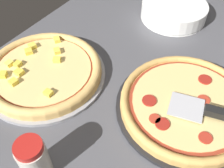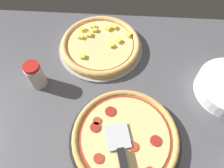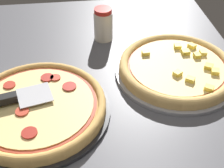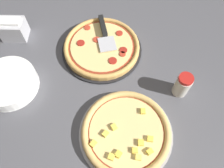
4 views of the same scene
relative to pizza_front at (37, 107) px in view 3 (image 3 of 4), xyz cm
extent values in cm
cube|color=#4C4C51|center=(-0.46, 5.51, -4.27)|extent=(126.27, 108.70, 3.60)
cylinder|color=black|center=(0.01, 0.00, -1.97)|extent=(36.30, 36.30, 1.00)
cylinder|color=tan|center=(0.01, 0.00, -0.54)|extent=(34.12, 34.12, 1.86)
torus|color=tan|center=(0.01, 0.00, 0.38)|extent=(34.12, 34.12, 2.02)
cylinder|color=maroon|center=(0.01, 0.00, 0.46)|extent=(29.66, 29.66, 0.15)
cylinder|color=#E5C67A|center=(0.01, 0.00, 0.58)|extent=(27.98, 27.98, 0.40)
cylinder|color=#AD2D1E|center=(-8.24, -7.33, 0.98)|extent=(3.10, 3.10, 0.40)
cylinder|color=maroon|center=(-10.22, 2.33, 0.98)|extent=(3.46, 3.46, 0.40)
cylinder|color=#B73823|center=(1.98, -3.12, 0.98)|extent=(3.22, 3.22, 0.40)
cylinder|color=#B73823|center=(-9.92, 4.49, 0.98)|extent=(2.78, 2.78, 0.40)
cylinder|color=maroon|center=(-5.78, 8.16, 0.98)|extent=(3.62, 3.62, 0.40)
cylinder|color=maroon|center=(8.95, -0.88, 0.98)|extent=(3.55, 3.55, 0.40)
cylinder|color=#939399|center=(-11.92, 38.58, -1.97)|extent=(34.91, 34.91, 1.00)
cylinder|color=#DBAD60|center=(-11.92, 38.58, -0.61)|extent=(32.82, 32.82, 1.73)
torus|color=#DBAD60|center=(-11.92, 38.58, 0.26)|extent=(32.82, 32.82, 2.55)
cylinder|color=maroon|center=(-11.92, 38.58, 0.33)|extent=(28.53, 28.53, 0.15)
cylinder|color=#E5C67A|center=(-11.92, 38.58, 0.46)|extent=(26.91, 26.91, 0.40)
cube|color=yellow|center=(-18.10, 30.84, 1.24)|extent=(1.85, 2.20, 1.17)
cube|color=#F4D64C|center=(-7.43, 37.39, 1.24)|extent=(2.68, 2.77, 1.17)
cube|color=yellow|center=(-17.05, 42.66, 1.24)|extent=(2.07, 2.30, 1.17)
cube|color=#F4D64C|center=(-0.85, 43.65, 1.24)|extent=(2.80, 2.91, 1.17)
cube|color=#F4D64C|center=(-4.51, 39.98, 1.24)|extent=(2.74, 2.83, 1.17)
cube|color=yellow|center=(-20.40, 41.18, 1.24)|extent=(2.26, 2.17, 1.17)
cube|color=#F4D64C|center=(-6.95, 47.84, 1.24)|extent=(2.77, 2.72, 1.17)
cube|color=yellow|center=(-20.09, 45.58, 1.24)|extent=(2.78, 2.67, 1.17)
cube|color=yellow|center=(-9.34, 46.87, 1.24)|extent=(2.96, 2.98, 1.17)
cube|color=#F9E05B|center=(-16.13, 47.68, 1.24)|extent=(2.19, 1.98, 1.17)
cube|color=yellow|center=(-14.94, 45.44, 1.24)|extent=(2.05, 1.91, 1.17)
cube|color=#B7B7BC|center=(-2.94, -0.44, 1.51)|extent=(9.21, 9.74, 0.24)
cylinder|color=silver|center=(-33.67, 19.85, 2.29)|extent=(6.14, 6.14, 9.53)
cylinder|color=#B21E19|center=(-33.67, 19.85, 7.76)|extent=(5.65, 5.65, 1.40)
camera|label=1|loc=(-45.10, -6.79, 52.37)|focal=42.00mm
camera|label=2|loc=(-3.23, -22.70, 67.66)|focal=35.00mm
camera|label=3|loc=(56.46, 11.55, 53.16)|focal=50.00mm
camera|label=4|loc=(-7.75, 61.64, 78.13)|focal=35.00mm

